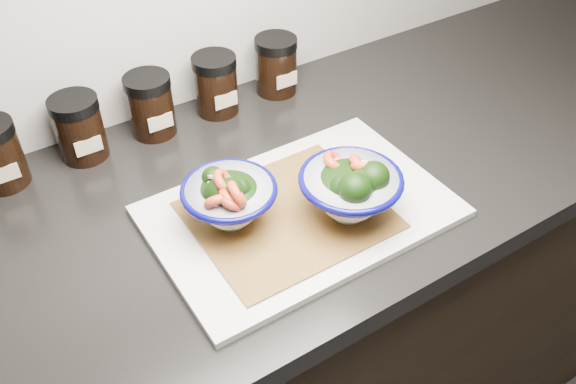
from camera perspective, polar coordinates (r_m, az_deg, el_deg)
cabinet at (r=1.32m, az=-6.88°, el=-17.34°), size 3.43×0.58×0.86m
countertop at (r=0.97m, az=-8.99°, el=-3.17°), size 3.50×0.60×0.04m
cutting_board at (r=0.94m, az=1.15°, el=-1.81°), size 0.45×0.30×0.01m
bamboo_mat at (r=0.92m, az=0.00°, el=-2.15°), size 0.28×0.24×0.00m
bowl_left at (r=0.88m, az=-5.56°, el=-0.60°), size 0.14×0.14×0.11m
bowl_right at (r=0.89m, az=5.96°, el=0.31°), size 0.15×0.15×0.11m
spice_jar_c at (r=1.08m, az=-18.95°, el=5.70°), size 0.08×0.08×0.11m
spice_jar_d at (r=1.11m, az=-12.73°, el=7.93°), size 0.08×0.08×0.11m
spice_jar_e at (r=1.15m, az=-6.77°, el=9.96°), size 0.08×0.08×0.11m
spice_jar_f at (r=1.20m, az=-1.12°, el=11.77°), size 0.08×0.08×0.11m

